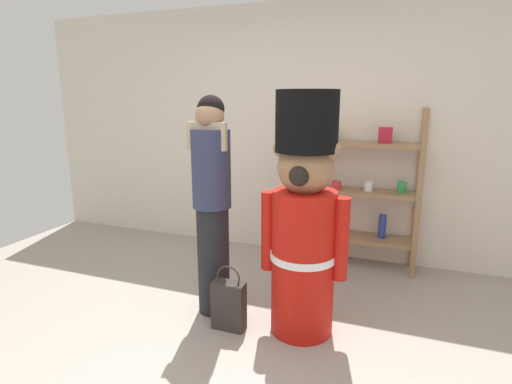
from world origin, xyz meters
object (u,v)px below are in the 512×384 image
Objects in this scene: person_shopper at (212,201)px; shopping_bag at (229,305)px; merchandise_shelf at (352,187)px; teddy_bear_guard at (304,220)px.

shopping_bag is (0.22, -0.20, -0.71)m from person_shopper.
merchandise_shelf reaches higher than shopping_bag.
teddy_bear_guard is 0.72m from person_shopper.
person_shopper is (-0.87, -1.34, 0.10)m from merchandise_shelf.
merchandise_shelf is 3.19× the size of shopping_bag.
merchandise_shelf is 1.60m from person_shopper.
person_shopper reaches higher than shopping_bag.
person_shopper is at bearing 136.98° from shopping_bag.
merchandise_shelf is 0.94× the size of person_shopper.
person_shopper is at bearing 177.42° from teddy_bear_guard.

